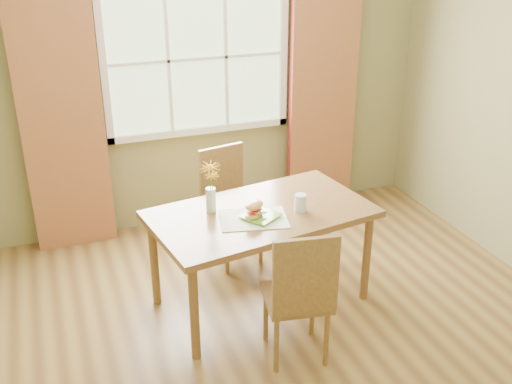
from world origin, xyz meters
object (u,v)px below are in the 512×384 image
at_px(dining_table, 261,221).
at_px(water_glass, 300,203).
at_px(croissant_sandwich, 254,210).
at_px(flower_vase, 211,183).
at_px(chair_far, 229,200).
at_px(chair_near, 300,292).

height_order(dining_table, water_glass, water_glass).
xyz_separation_m(croissant_sandwich, flower_vase, (-0.23, 0.22, 0.14)).
relative_size(chair_far, croissant_sandwich, 4.97).
bearing_deg(water_glass, croissant_sandwich, -177.85).
xyz_separation_m(dining_table, chair_near, (-0.01, -0.70, -0.14)).
bearing_deg(water_glass, dining_table, 160.34).
relative_size(chair_near, croissant_sandwich, 5.02).
bearing_deg(dining_table, chair_far, 82.15).
bearing_deg(flower_vase, chair_near, -69.24).
bearing_deg(chair_near, flower_vase, 120.07).
distance_m(chair_near, flower_vase, 0.97).
distance_m(dining_table, water_glass, 0.30).
height_order(water_glass, flower_vase, flower_vase).
bearing_deg(croissant_sandwich, dining_table, 12.27).
relative_size(dining_table, chair_near, 1.72).
relative_size(dining_table, croissant_sandwich, 8.63).
bearing_deg(chair_far, croissant_sandwich, -107.03).
xyz_separation_m(chair_far, water_glass, (0.27, -0.79, 0.28)).
height_order(croissant_sandwich, flower_vase, flower_vase).
height_order(dining_table, chair_near, chair_near).
height_order(dining_table, flower_vase, flower_vase).
xyz_separation_m(croissant_sandwich, water_glass, (0.34, 0.01, -0.01)).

